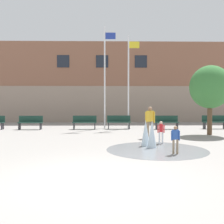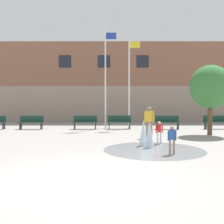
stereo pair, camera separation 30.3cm
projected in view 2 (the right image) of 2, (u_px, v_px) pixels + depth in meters
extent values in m
plane|color=gray|center=(81.00, 179.00, 6.17)|extent=(100.00, 100.00, 0.00)
cube|color=gray|center=(106.00, 104.00, 26.73)|extent=(36.00, 6.00, 3.29)
cube|color=brown|center=(105.00, 68.00, 26.59)|extent=(36.00, 6.00, 4.02)
cube|color=#1E232D|center=(66.00, 61.00, 23.58)|extent=(1.10, 0.06, 1.10)
cube|color=#1E232D|center=(105.00, 61.00, 23.57)|extent=(1.10, 0.06, 1.10)
cube|color=#1E232D|center=(143.00, 61.00, 23.56)|extent=(1.10, 0.06, 1.10)
cylinder|color=gray|center=(155.00, 150.00, 9.95)|extent=(3.84, 3.84, 0.01)
cone|color=silver|center=(144.00, 133.00, 10.81)|extent=(0.37, 0.37, 1.09)
cone|color=silver|center=(150.00, 134.00, 10.37)|extent=(0.38, 0.38, 1.10)
cube|color=#28282D|center=(5.00, 126.00, 17.61)|extent=(0.06, 0.40, 0.44)
cube|color=#28282D|center=(21.00, 126.00, 17.53)|extent=(0.06, 0.40, 0.44)
cube|color=#28282D|center=(42.00, 126.00, 17.52)|extent=(0.06, 0.40, 0.44)
cube|color=#19382D|center=(32.00, 122.00, 17.52)|extent=(1.60, 0.44, 0.05)
cube|color=#19382D|center=(33.00, 119.00, 17.71)|extent=(1.60, 0.04, 0.42)
cube|color=#28282D|center=(75.00, 126.00, 17.62)|extent=(0.06, 0.40, 0.44)
cube|color=#28282D|center=(96.00, 126.00, 17.61)|extent=(0.06, 0.40, 0.44)
cube|color=#19382D|center=(86.00, 122.00, 17.61)|extent=(1.60, 0.44, 0.05)
cube|color=#19382D|center=(86.00, 119.00, 17.80)|extent=(1.60, 0.04, 0.42)
cube|color=#28282D|center=(110.00, 126.00, 17.76)|extent=(0.06, 0.40, 0.44)
cube|color=#28282D|center=(130.00, 126.00, 17.75)|extent=(0.06, 0.40, 0.44)
cube|color=#19382D|center=(120.00, 122.00, 17.75)|extent=(1.60, 0.44, 0.05)
cube|color=#19382D|center=(120.00, 119.00, 17.94)|extent=(1.60, 0.04, 0.42)
cube|color=#28282D|center=(158.00, 126.00, 17.53)|extent=(0.06, 0.40, 0.44)
cube|color=#28282D|center=(179.00, 126.00, 17.52)|extent=(0.06, 0.40, 0.44)
cube|color=#19382D|center=(168.00, 122.00, 17.52)|extent=(1.60, 0.44, 0.05)
cube|color=#19382D|center=(168.00, 119.00, 17.71)|extent=(1.60, 0.04, 0.42)
cube|color=#28282D|center=(206.00, 126.00, 17.73)|extent=(0.06, 0.40, 0.44)
cube|color=#19382D|center=(217.00, 122.00, 17.72)|extent=(1.60, 0.44, 0.05)
cube|color=#19382D|center=(216.00, 119.00, 17.91)|extent=(1.60, 0.04, 0.42)
cylinder|color=#89755B|center=(171.00, 147.00, 9.05)|extent=(0.07, 0.07, 0.52)
cylinder|color=#89755B|center=(175.00, 147.00, 9.05)|extent=(0.07, 0.07, 0.52)
cube|color=#284C9E|center=(173.00, 135.00, 9.03)|extent=(0.24, 0.22, 0.33)
sphere|color=#997051|center=(173.00, 128.00, 9.03)|extent=(0.13, 0.13, 0.13)
cylinder|color=#284C9E|center=(169.00, 136.00, 9.04)|extent=(0.05, 0.05, 0.34)
cylinder|color=#284C9E|center=(177.00, 136.00, 9.03)|extent=(0.05, 0.05, 0.34)
cylinder|color=#89755B|center=(148.00, 130.00, 13.20)|extent=(0.12, 0.12, 0.84)
cylinder|color=#89755B|center=(152.00, 130.00, 13.20)|extent=(0.12, 0.12, 0.84)
cube|color=gold|center=(150.00, 116.00, 13.18)|extent=(0.39, 0.37, 0.54)
sphere|color=#997051|center=(150.00, 109.00, 13.16)|extent=(0.21, 0.21, 0.21)
cylinder|color=gold|center=(146.00, 117.00, 13.18)|extent=(0.08, 0.08, 0.55)
cylinder|color=gold|center=(154.00, 117.00, 13.18)|extent=(0.08, 0.08, 0.55)
cylinder|color=silver|center=(158.00, 138.00, 11.37)|extent=(0.07, 0.07, 0.52)
cylinder|color=silver|center=(162.00, 138.00, 11.37)|extent=(0.07, 0.07, 0.52)
cube|color=red|center=(160.00, 128.00, 11.36)|extent=(0.13, 0.21, 0.33)
sphere|color=beige|center=(160.00, 123.00, 11.35)|extent=(0.13, 0.13, 0.13)
cylinder|color=red|center=(157.00, 129.00, 11.36)|extent=(0.05, 0.05, 0.34)
cylinder|color=red|center=(163.00, 129.00, 11.36)|extent=(0.05, 0.05, 0.34)
cylinder|color=silver|center=(106.00, 78.00, 18.13)|extent=(0.10, 0.10, 7.02)
cube|color=#233893|center=(112.00, 36.00, 18.02)|extent=(0.70, 0.02, 0.45)
cylinder|color=silver|center=(130.00, 82.00, 18.14)|extent=(0.10, 0.10, 6.41)
cube|color=yellow|center=(136.00, 45.00, 18.04)|extent=(0.70, 0.02, 0.45)
cylinder|color=brown|center=(211.00, 122.00, 14.48)|extent=(0.26, 0.26, 1.47)
ellipsoid|color=#387538|center=(211.00, 87.00, 14.41)|extent=(2.24, 2.24, 2.39)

